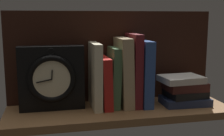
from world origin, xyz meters
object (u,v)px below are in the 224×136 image
object	(u,v)px
book_green_romantic	(114,77)
book_tan_shortstories	(124,72)
book_red_requiem	(104,82)
framed_clock	(52,78)
book_blue_modern	(143,73)
book_stack_side	(184,90)
book_cream_twain	(95,76)
book_maroon_dawkins	(134,70)

from	to	relation	value
book_green_romantic	book_tan_shortstories	bearing A→B (deg)	0.00
book_red_requiem	book_green_romantic	distance (cm)	3.69
book_green_romantic	framed_clock	bearing A→B (deg)	178.92
book_tan_shortstories	book_blue_modern	distance (cm)	7.15
book_blue_modern	book_stack_side	bearing A→B (deg)	-13.40
framed_clock	book_blue_modern	bearing A→B (deg)	-0.72
book_red_requiem	book_blue_modern	world-z (taller)	book_blue_modern
book_red_requiem	book_tan_shortstories	xyz separation A→B (cm)	(6.99, 0.00, 3.27)
book_green_romantic	book_stack_side	xyz separation A→B (cm)	(25.38, -3.47, -5.33)
book_cream_twain	book_red_requiem	size ratio (longest dim) A/B	1.28
book_blue_modern	book_stack_side	size ratio (longest dim) A/B	1.32
book_cream_twain	book_red_requiem	bearing A→B (deg)	0.00
book_green_romantic	book_cream_twain	bearing A→B (deg)	180.00
book_stack_side	book_blue_modern	bearing A→B (deg)	166.60
book_cream_twain	book_green_romantic	world-z (taller)	book_cream_twain
book_blue_modern	book_cream_twain	bearing A→B (deg)	180.00
book_tan_shortstories	book_maroon_dawkins	world-z (taller)	book_maroon_dawkins
book_cream_twain	book_blue_modern	bearing A→B (deg)	0.00
book_blue_modern	framed_clock	xyz separation A→B (cm)	(-32.10, 0.40, -0.62)
book_tan_shortstories	framed_clock	bearing A→B (deg)	179.08
book_cream_twain	framed_clock	bearing A→B (deg)	178.45
book_blue_modern	book_stack_side	xyz separation A→B (cm)	(14.58, -3.47, -6.48)
book_green_romantic	book_blue_modern	world-z (taller)	book_blue_modern
book_blue_modern	book_tan_shortstories	bearing A→B (deg)	180.00
book_maroon_dawkins	book_cream_twain	bearing A→B (deg)	180.00
book_red_requiem	book_green_romantic	size ratio (longest dim) A/B	0.85
book_maroon_dawkins	framed_clock	xyz separation A→B (cm)	(-28.59, 0.40, -1.80)
book_red_requiem	book_blue_modern	xyz separation A→B (cm)	(14.12, 0.00, 2.77)
book_green_romantic	book_stack_side	distance (cm)	26.17
framed_clock	book_green_romantic	bearing A→B (deg)	-1.08
book_red_requiem	book_stack_side	bearing A→B (deg)	-6.90
book_blue_modern	book_red_requiem	bearing A→B (deg)	180.00
book_red_requiem	book_stack_side	distance (cm)	29.15
book_red_requiem	framed_clock	bearing A→B (deg)	178.72
framed_clock	book_red_requiem	bearing A→B (deg)	-1.28
book_green_romantic	book_blue_modern	bearing A→B (deg)	0.00
book_cream_twain	book_blue_modern	size ratio (longest dim) A/B	0.97
book_green_romantic	book_maroon_dawkins	xyz separation A→B (cm)	(7.29, 0.00, 2.34)
book_tan_shortstories	framed_clock	xyz separation A→B (cm)	(-24.96, 0.40, -1.13)
book_red_requiem	book_green_romantic	bearing A→B (deg)	0.00
book_cream_twain	book_red_requiem	world-z (taller)	book_cream_twain
book_maroon_dawkins	book_blue_modern	bearing A→B (deg)	0.00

